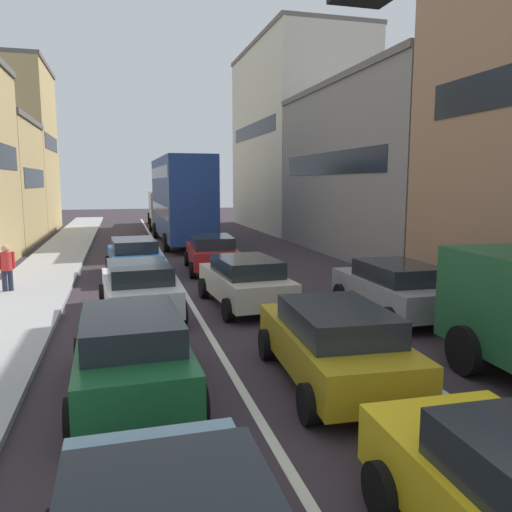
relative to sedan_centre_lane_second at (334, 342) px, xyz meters
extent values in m
cube|color=#ACACAC|center=(-6.69, 13.48, -0.73)|extent=(2.60, 64.00, 0.14)
cube|color=silver|center=(-1.69, 13.48, -0.79)|extent=(0.16, 60.00, 0.01)
cube|color=silver|center=(1.71, 13.48, -0.79)|extent=(0.16, 60.00, 0.01)
cube|color=black|center=(-8.48, 15.48, 4.00)|extent=(0.02, 7.04, 1.10)
cube|color=black|center=(-8.48, 24.28, 3.10)|extent=(0.02, 7.04, 1.10)
cube|color=tan|center=(-11.99, 33.08, 5.17)|extent=(7.00, 8.70, 11.94)
cube|color=black|center=(-8.48, 33.08, 5.77)|extent=(0.02, 7.04, 1.10)
cube|color=beige|center=(9.91, 30.15, 6.10)|extent=(7.00, 14.57, 13.80)
cube|color=black|center=(6.39, 30.15, 6.79)|extent=(0.02, 11.73, 1.10)
cube|color=#66605B|center=(9.91, 30.15, 13.15)|extent=(7.20, 14.57, 0.30)
cube|color=gray|center=(9.91, 15.48, 3.38)|extent=(7.00, 14.57, 8.36)
cube|color=black|center=(6.39, 15.48, 3.80)|extent=(0.02, 11.73, 1.10)
cube|color=#66605B|center=(9.91, 15.48, 7.71)|extent=(7.20, 14.57, 0.30)
cube|color=black|center=(3.90, 0.82, 1.01)|extent=(2.02, 0.13, 0.70)
cylinder|color=black|center=(2.65, -0.25, -0.32)|extent=(0.35, 0.97, 0.96)
cylinder|color=black|center=(-1.00, -3.62, -0.48)|extent=(0.24, 0.65, 0.64)
cylinder|color=black|center=(-2.51, -3.56, -0.48)|extent=(0.23, 0.64, 0.64)
cube|color=#B29319|center=(0.00, 0.05, -0.13)|extent=(2.05, 4.40, 0.70)
cube|color=#1E2328|center=(-0.01, -0.15, 0.43)|extent=(1.72, 2.50, 0.52)
cylinder|color=black|center=(-0.83, 1.56, -0.48)|extent=(0.26, 0.65, 0.64)
cylinder|color=black|center=(1.01, 1.46, -0.48)|extent=(0.26, 0.65, 0.64)
cylinder|color=black|center=(-1.00, -1.35, -0.48)|extent=(0.26, 0.65, 0.64)
cylinder|color=black|center=(0.84, -1.46, -0.48)|extent=(0.26, 0.65, 0.64)
cube|color=#19592D|center=(-3.58, 0.53, -0.13)|extent=(1.93, 4.35, 0.70)
cube|color=#1E2328|center=(-3.57, 0.33, 0.43)|extent=(1.66, 2.45, 0.52)
cylinder|color=black|center=(-4.54, 1.97, -0.48)|extent=(0.24, 0.65, 0.64)
cylinder|color=black|center=(-2.70, 2.02, -0.48)|extent=(0.24, 0.65, 0.64)
cylinder|color=black|center=(-4.45, -0.95, -0.48)|extent=(0.24, 0.65, 0.64)
cylinder|color=black|center=(-2.62, -0.90, -0.48)|extent=(0.24, 0.65, 0.64)
cube|color=beige|center=(-0.18, 6.08, -0.13)|extent=(2.07, 4.41, 0.70)
cube|color=#1E2328|center=(-0.17, 5.88, 0.43)|extent=(1.74, 2.50, 0.52)
cylinder|color=black|center=(-1.20, 7.48, -0.48)|extent=(0.26, 0.65, 0.64)
cylinder|color=black|center=(0.64, 7.60, -0.48)|extent=(0.26, 0.65, 0.64)
cylinder|color=black|center=(-1.01, 4.57, -0.48)|extent=(0.26, 0.65, 0.64)
cylinder|color=black|center=(0.83, 4.68, -0.48)|extent=(0.26, 0.65, 0.64)
cube|color=silver|center=(-3.26, 5.95, -0.13)|extent=(2.09, 4.41, 0.70)
cube|color=#1E2328|center=(-3.25, 5.75, 0.43)|extent=(1.74, 2.51, 0.52)
cylinder|color=black|center=(-4.28, 7.34, -0.48)|extent=(0.26, 0.65, 0.64)
cylinder|color=black|center=(-2.44, 7.47, -0.48)|extent=(0.26, 0.65, 0.64)
cylinder|color=black|center=(-4.08, 4.42, -0.48)|extent=(0.26, 0.65, 0.64)
cylinder|color=black|center=(-2.24, 4.55, -0.48)|extent=(0.26, 0.65, 0.64)
cube|color=#A51E1E|center=(-0.07, 12.34, -0.13)|extent=(2.05, 4.40, 0.70)
cube|color=#1E2328|center=(-0.08, 12.14, 0.43)|extent=(1.73, 2.50, 0.52)
cylinder|color=black|center=(-0.90, 13.85, -0.48)|extent=(0.26, 0.65, 0.64)
cylinder|color=black|center=(0.94, 13.74, -0.48)|extent=(0.26, 0.65, 0.64)
cylinder|color=black|center=(-1.07, 10.94, -0.48)|extent=(0.26, 0.65, 0.64)
cylinder|color=black|center=(0.76, 10.83, -0.48)|extent=(0.26, 0.65, 0.64)
cube|color=#194C8C|center=(-3.23, 12.03, -0.13)|extent=(2.07, 4.41, 0.70)
cube|color=#1E2328|center=(-3.22, 11.83, 0.43)|extent=(1.73, 2.50, 0.52)
cylinder|color=black|center=(-4.24, 13.43, -0.48)|extent=(0.26, 0.65, 0.64)
cylinder|color=black|center=(-2.40, 13.55, -0.48)|extent=(0.26, 0.65, 0.64)
cylinder|color=black|center=(-4.05, 10.51, -0.48)|extent=(0.26, 0.65, 0.64)
cylinder|color=black|center=(-2.22, 10.63, -0.48)|extent=(0.26, 0.65, 0.64)
cube|color=gray|center=(3.58, 4.06, -0.13)|extent=(1.82, 4.31, 0.70)
cube|color=#1E2328|center=(3.57, 3.86, 0.43)|extent=(1.59, 2.41, 0.52)
cylinder|color=black|center=(2.66, 5.52, -0.48)|extent=(0.22, 0.64, 0.64)
cylinder|color=black|center=(4.50, 5.51, -0.48)|extent=(0.22, 0.64, 0.64)
cylinder|color=black|center=(2.65, 2.60, -0.48)|extent=(0.22, 0.64, 0.64)
cylinder|color=black|center=(4.49, 2.59, -0.48)|extent=(0.22, 0.64, 0.64)
cube|color=navy|center=(-0.19, 21.82, 0.90)|extent=(2.65, 10.54, 2.40)
cube|color=black|center=(-0.19, 21.82, 1.26)|extent=(2.67, 9.91, 0.70)
cube|color=navy|center=(-0.19, 21.82, 3.18)|extent=(2.65, 10.54, 2.16)
cube|color=black|center=(-0.19, 21.82, 3.42)|extent=(2.67, 9.91, 0.64)
cylinder|color=black|center=(-1.49, 25.58, -0.30)|extent=(0.31, 1.00, 1.00)
cylinder|color=black|center=(1.01, 25.62, -0.30)|extent=(0.31, 1.00, 1.00)
cylinder|color=black|center=(-1.39, 18.65, -0.30)|extent=(0.31, 1.00, 1.00)
cylinder|color=black|center=(1.11, 18.69, -0.30)|extent=(0.31, 1.00, 1.00)
cube|color=#BFB793|center=(-0.10, 33.48, 0.90)|extent=(2.90, 10.59, 2.40)
cube|color=black|center=(-0.10, 33.48, 1.26)|extent=(2.90, 9.96, 0.70)
cylinder|color=black|center=(-1.20, 37.30, -0.30)|extent=(0.34, 1.01, 1.00)
cylinder|color=black|center=(1.30, 37.21, -0.30)|extent=(0.34, 1.01, 1.00)
cylinder|color=black|center=(-1.47, 30.38, -0.30)|extent=(0.34, 1.01, 1.00)
cylinder|color=black|center=(1.03, 30.29, -0.30)|extent=(0.34, 1.01, 1.00)
cylinder|color=#262D47|center=(-7.42, 9.55, -0.39)|extent=(0.16, 0.16, 0.82)
cylinder|color=#262D47|center=(-7.25, 9.62, -0.39)|extent=(0.16, 0.16, 0.82)
cylinder|color=red|center=(-7.34, 9.58, 0.32)|extent=(0.34, 0.34, 0.60)
sphere|color=tan|center=(-7.34, 9.58, 0.74)|extent=(0.24, 0.24, 0.24)
cylinder|color=red|center=(-7.13, 9.67, 0.35)|extent=(0.10, 0.10, 0.55)
camera|label=1|loc=(-3.68, -8.19, 2.89)|focal=35.33mm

